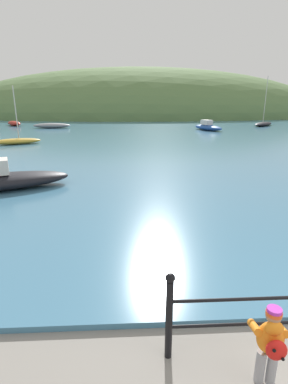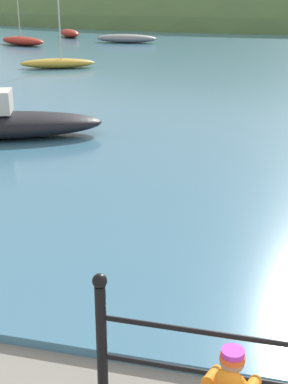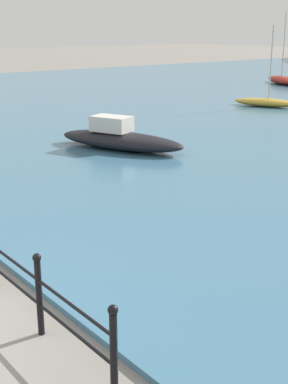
# 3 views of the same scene
# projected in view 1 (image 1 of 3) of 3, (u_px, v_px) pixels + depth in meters

# --- Properties ---
(water) EXTENTS (80.00, 60.00, 0.10)m
(water) POSITION_uv_depth(u_px,v_px,m) (155.00, 130.00, 33.09)
(water) COLOR teal
(water) RESTS_ON ground
(far_hillside) EXTENTS (82.66, 45.46, 20.13)m
(far_hillside) POSITION_uv_depth(u_px,v_px,m) (141.00, 116.00, 67.59)
(far_hillside) COLOR #567542
(far_hillside) RESTS_ON ground
(child_in_coat) EXTENTS (0.42, 0.55, 1.00)m
(child_in_coat) POSITION_uv_depth(u_px,v_px,m) (271.00, 340.00, 3.30)
(child_in_coat) COLOR #99999E
(child_in_coat) RESTS_ON ground
(boat_white_sailboat) EXTENTS (4.30, 1.33, 0.58)m
(boat_white_sailboat) POSITION_uv_depth(u_px,v_px,m) (52.00, 126.00, 35.02)
(boat_white_sailboat) COLOR gray
(boat_white_sailboat) RESTS_ON water
(boat_twin_mast) EXTENTS (3.47, 2.22, 4.09)m
(boat_twin_mast) POSITION_uv_depth(u_px,v_px,m) (17.00, 141.00, 21.95)
(boat_twin_mast) COLOR gold
(boat_twin_mast) RESTS_ON water
(boat_far_right) EXTENTS (3.03, 3.51, 0.60)m
(boat_far_right) POSITION_uv_depth(u_px,v_px,m) (14.00, 123.00, 38.34)
(boat_far_right) COLOR maroon
(boat_far_right) RESTS_ON water
(boat_red_dinghy) EXTENTS (2.95, 4.55, 1.08)m
(boat_red_dinghy) POSITION_uv_depth(u_px,v_px,m) (208.00, 127.00, 32.47)
(boat_red_dinghy) COLOR #1E4793
(boat_red_dinghy) RESTS_ON water
(boat_blue_hull) EXTENTS (4.34, 4.64, 5.98)m
(boat_blue_hull) POSITION_uv_depth(u_px,v_px,m) (263.00, 124.00, 38.15)
(boat_blue_hull) COLOR black
(boat_blue_hull) RESTS_ON water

